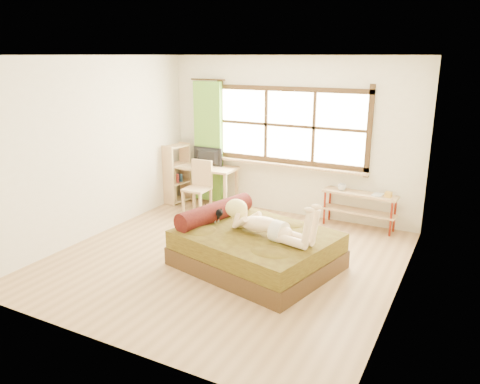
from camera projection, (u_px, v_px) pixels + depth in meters
The scene contains 18 objects.
floor at pixel (226, 259), 6.44m from camera, with size 4.50×4.50×0.00m, color #9E754C.
ceiling at pixel (224, 55), 5.68m from camera, with size 4.50×4.50×0.00m, color white.
wall_back at pixel (290, 137), 7.97m from camera, with size 4.50×4.50×0.00m, color silver.
wall_front at pixel (101, 214), 4.14m from camera, with size 4.50×4.50×0.00m, color silver.
wall_left at pixel (95, 148), 7.06m from camera, with size 4.50×4.50×0.00m, color silver.
wall_right at pixel (406, 185), 5.06m from camera, with size 4.50×4.50×0.00m, color silver.
window at pixel (289, 128), 7.90m from camera, with size 2.80×0.16×1.46m.
curtain at pixel (208, 142), 8.61m from camera, with size 0.55×0.10×2.20m, color #4C8925.
bed at pixel (254, 247), 6.19m from camera, with size 2.22×1.94×0.73m.
woman at pixel (266, 214), 5.91m from camera, with size 1.34×0.38×0.58m, color beige, non-canonical shape.
kitten at pixel (213, 213), 6.47m from camera, with size 0.29×0.12×0.23m, color black, non-canonical shape.
desk at pixel (205, 172), 8.59m from camera, with size 1.18×0.55×0.74m.
monitor at pixel (206, 157), 8.56m from camera, with size 0.59×0.08×0.34m, color black.
chair at pixel (199, 184), 8.27m from camera, with size 0.42×0.42×0.92m.
pipe_shelf at pixel (360, 202), 7.49m from camera, with size 1.19×0.37×0.67m.
cup at pixel (342, 187), 7.57m from camera, with size 0.13×0.13×0.10m, color gray.
book at pixel (373, 194), 7.36m from camera, with size 0.16×0.21×0.02m, color gray.
bookshelf at pixel (177, 173), 8.77m from camera, with size 0.35×0.52×1.11m.
Camera 1 is at (2.91, -5.15, 2.70)m, focal length 35.00 mm.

